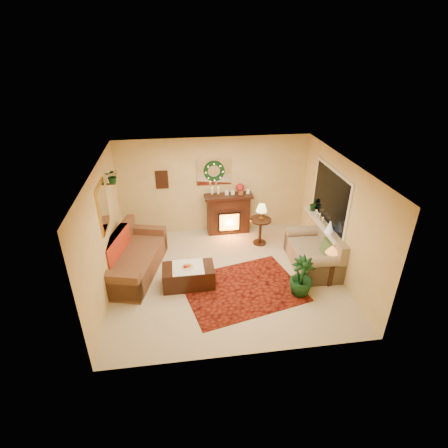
{
  "coord_description": "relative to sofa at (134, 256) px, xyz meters",
  "views": [
    {
      "loc": [
        -0.94,
        -6.36,
        4.76
      ],
      "look_at": [
        0.0,
        0.35,
        1.15
      ],
      "focal_mm": 28.0,
      "sensor_mm": 36.0,
      "label": 1
    }
  ],
  "objects": [
    {
      "name": "mantel_mirror",
      "position": [
        2.04,
        1.79,
        1.27
      ],
      "size": [
        0.92,
        0.02,
        0.72
      ],
      "primitive_type": "cube",
      "color": "white",
      "rests_on": "wall_back"
    },
    {
      "name": "fruit_bowl",
      "position": [
        1.18,
        -0.66,
        0.02
      ],
      "size": [
        0.26,
        0.26,
        0.06
      ],
      "primitive_type": "cylinder",
      "color": "beige",
      "rests_on": "coffee_table"
    },
    {
      "name": "gold_mirror",
      "position": [
        -0.44,
        -0.14,
        1.32
      ],
      "size": [
        0.03,
        0.84,
        1.0
      ],
      "primitive_type": "cube",
      "color": "gold",
      "rests_on": "wall_left"
    },
    {
      "name": "floor_palm",
      "position": [
        3.49,
        -1.26,
        0.02
      ],
      "size": [
        1.6,
        1.6,
        2.58
      ],
      "primitive_type": "imported",
      "rotation": [
        0.0,
        0.0,
        0.11
      ],
      "color": "#274F23",
      "rests_on": "floor"
    },
    {
      "name": "mini_tree",
      "position": [
        4.4,
        -0.34,
        0.61
      ],
      "size": [
        0.2,
        0.2,
        0.3
      ],
      "primitive_type": "cone",
      "color": "white",
      "rests_on": "window_sill"
    },
    {
      "name": "end_table_square",
      "position": [
        4.3,
        -0.88,
        -0.16
      ],
      "size": [
        0.5,
        0.5,
        0.49
      ],
      "primitive_type": "cube",
      "rotation": [
        0.0,
        0.0,
        0.32
      ],
      "color": "#442319",
      "rests_on": "floor"
    },
    {
      "name": "window_frame",
      "position": [
        4.53,
        0.11,
        1.12
      ],
      "size": [
        0.03,
        1.86,
        1.36
      ],
      "primitive_type": "cube",
      "color": "white",
      "rests_on": "wall_right"
    },
    {
      "name": "loveseat",
      "position": [
        4.1,
        -0.29,
        -0.01
      ],
      "size": [
        0.99,
        1.64,
        0.93
      ],
      "primitive_type": "cube",
      "rotation": [
        0.0,
        0.0,
        -0.04
      ],
      "color": "tan",
      "rests_on": "floor"
    },
    {
      "name": "hanging_plant",
      "position": [
        -0.3,
        0.61,
        1.54
      ],
      "size": [
        0.33,
        0.28,
        0.36
      ],
      "primitive_type": "imported",
      "color": "#194719",
      "rests_on": "wall_left"
    },
    {
      "name": "red_throw",
      "position": [
        -0.07,
        0.15,
        0.03
      ],
      "size": [
        0.78,
        1.26,
        0.02
      ],
      "primitive_type": "cube",
      "color": "red",
      "rests_on": "sofa"
    },
    {
      "name": "poinsettia",
      "position": [
        2.7,
        1.61,
        0.87
      ],
      "size": [
        0.21,
        0.21,
        0.21
      ],
      "primitive_type": "sphere",
      "color": "#B21E1F",
      "rests_on": "fireplace"
    },
    {
      "name": "lamp_tiffany",
      "position": [
        4.28,
        -0.85,
        0.32
      ],
      "size": [
        0.28,
        0.28,
        0.41
      ],
      "primitive_type": "cone",
      "color": "#FF9937",
      "rests_on": "end_table_square"
    },
    {
      "name": "coffee_table",
      "position": [
        1.19,
        -0.64,
        -0.22
      ],
      "size": [
        1.1,
        0.61,
        0.46
      ],
      "primitive_type": "cube",
      "rotation": [
        0.0,
        0.0,
        0.01
      ],
      "color": "#522314",
      "rests_on": "floor"
    },
    {
      "name": "area_rug",
      "position": [
        2.32,
        -0.95,
        -0.42
      ],
      "size": [
        2.76,
        2.32,
        0.01
      ],
      "primitive_type": "cube",
      "rotation": [
        0.0,
        0.0,
        0.24
      ],
      "color": "#552014",
      "rests_on": "floor"
    },
    {
      "name": "floor",
      "position": [
        2.04,
        -0.44,
        -0.43
      ],
      "size": [
        5.0,
        5.0,
        0.0
      ],
      "primitive_type": "plane",
      "color": "beige",
      "rests_on": "ground"
    },
    {
      "name": "window_sill",
      "position": [
        4.42,
        0.11,
        0.44
      ],
      "size": [
        0.22,
        1.86,
        0.04
      ],
      "primitive_type": "cube",
      "color": "white",
      "rests_on": "wall_right"
    },
    {
      "name": "lamp_cream",
      "position": [
        3.12,
        0.85,
        0.45
      ],
      "size": [
        0.27,
        0.27,
        0.42
      ],
      "primitive_type": "cone",
      "color": "#FFEA94",
      "rests_on": "side_table_round"
    },
    {
      "name": "fireplace",
      "position": [
        2.39,
        1.6,
        0.12
      ],
      "size": [
        1.14,
        0.39,
        1.04
      ],
      "primitive_type": "cube",
      "rotation": [
        0.0,
        0.0,
        0.02
      ],
      "color": "black",
      "rests_on": "floor"
    },
    {
      "name": "mantel_candle_b",
      "position": [
        2.12,
        1.56,
        0.83
      ],
      "size": [
        0.06,
        0.06,
        0.18
      ],
      "primitive_type": "cylinder",
      "color": "#EFE5C9",
      "rests_on": "fireplace"
    },
    {
      "name": "wall_back",
      "position": [
        2.04,
        1.81,
        0.87
      ],
      "size": [
        5.0,
        5.0,
        0.0
      ],
      "primitive_type": "plane",
      "color": "#EFD88C",
      "rests_on": "ground"
    },
    {
      "name": "wall_left",
      "position": [
        -0.46,
        -0.44,
        0.87
      ],
      "size": [
        4.5,
        4.5,
        0.0
      ],
      "primitive_type": "plane",
      "color": "#EFD88C",
      "rests_on": "ground"
    },
    {
      "name": "wreath",
      "position": [
        2.04,
        1.75,
        1.29
      ],
      "size": [
        0.55,
        0.11,
        0.55
      ],
      "primitive_type": "torus",
      "rotation": [
        1.57,
        0.0,
        0.0
      ],
      "color": "#194719",
      "rests_on": "wall_back"
    },
    {
      "name": "sill_plant",
      "position": [
        4.45,
        0.8,
        0.66
      ],
      "size": [
        0.26,
        0.21,
        0.47
      ],
      "primitive_type": "imported",
      "color": "#1C481D",
      "rests_on": "window_sill"
    },
    {
      "name": "wall_right",
      "position": [
        4.54,
        -0.44,
        0.87
      ],
      "size": [
        4.5,
        4.5,
        0.0
      ],
      "primitive_type": "plane",
      "color": "#EFD88C",
      "rests_on": "ground"
    },
    {
      "name": "ceiling",
      "position": [
        2.04,
        -0.44,
        2.17
      ],
      "size": [
        5.0,
        5.0,
        0.0
      ],
      "primitive_type": "plane",
      "color": "white",
      "rests_on": "ground"
    },
    {
      "name": "wall_art",
      "position": [
        0.69,
        1.79,
        1.12
      ],
      "size": [
        0.32,
        0.03,
        0.48
      ],
      "primitive_type": "cube",
      "color": "#381E11",
      "rests_on": "wall_back"
    },
    {
      "name": "sofa",
      "position": [
        0.0,
        0.0,
        0.0
      ],
      "size": [
        1.46,
        2.33,
        0.93
      ],
      "primitive_type": "cube",
      "rotation": [
        0.0,
        0.0,
        -0.25
      ],
      "color": "#48251B",
      "rests_on": "floor"
    },
    {
      "name": "window_glass",
      "position": [
        4.51,
        0.11,
        1.12
      ],
      "size": [
        0.02,
        1.7,
        1.22
      ],
      "primitive_type": "cube",
      "color": "black",
      "rests_on": "wall_right"
    },
    {
      "name": "wall_front",
      "position": [
        2.04,
        -2.69,
        0.87
      ],
      "size": [
        5.0,
        5.0,
        0.0
      ],
      "primitive_type": "plane",
      "color": "#EFD88C",
      "rests_on": "ground"
    },
    {
      "name": "side_table_round",
      "position": [
        3.12,
        0.86,
        -0.1
      ],
      "size": [
        0.7,
        0.7,
        0.71
      ],
      "primitive_type": "cylinder",
      "rotation": [
        0.0,
        0.0,
        0.35
      ],
      "color": "#3E2111",
      "rests_on": "floor"
    },
    {
      "name": "mantel_candle_a",
      "position": [
        1.96,
        1.56,
        0.83
      ],
      "size": [
        0.06,
        0.06,
        0.17
      ],
      "primitive_type": "cylinder",
      "color": "white",
      "rests_on": "fireplace"
    }
  ]
}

